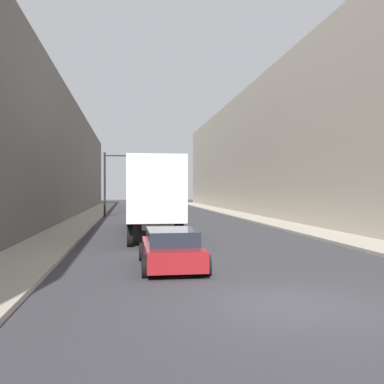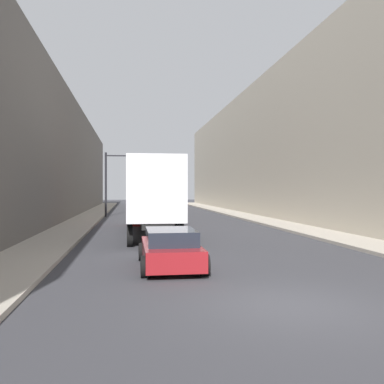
% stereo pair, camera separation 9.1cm
% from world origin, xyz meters
% --- Properties ---
extents(ground_plane, '(200.00, 200.00, 0.00)m').
position_xyz_m(ground_plane, '(0.00, 0.00, 0.00)').
color(ground_plane, '#38383D').
extents(sidewalk_right, '(2.51, 80.00, 0.15)m').
position_xyz_m(sidewalk_right, '(7.15, 30.00, 0.07)').
color(sidewalk_right, '#B2A899').
rests_on(sidewalk_right, ground).
extents(sidewalk_left, '(2.51, 80.00, 0.15)m').
position_xyz_m(sidewalk_left, '(-7.15, 30.00, 0.07)').
color(sidewalk_left, '#B2A899').
rests_on(sidewalk_left, ground).
extents(building_right, '(6.00, 80.00, 13.02)m').
position_xyz_m(building_right, '(11.41, 30.00, 6.51)').
color(building_right, '#BCB29E').
rests_on(building_right, ground).
extents(building_left, '(6.00, 80.00, 10.84)m').
position_xyz_m(building_left, '(-11.41, 30.00, 5.42)').
color(building_left, '#66605B').
rests_on(building_left, ground).
extents(semi_truck, '(2.60, 13.97, 4.07)m').
position_xyz_m(semi_truck, '(-2.33, 15.93, 2.32)').
color(semi_truck, silver).
rests_on(semi_truck, ground).
extents(sedan_car, '(2.00, 4.31, 1.27)m').
position_xyz_m(sedan_car, '(-2.16, 4.96, 0.61)').
color(sedan_car, maroon).
rests_on(sedan_car, ground).
extents(traffic_signal_gantry, '(7.33, 0.35, 6.06)m').
position_xyz_m(traffic_signal_gantry, '(-3.93, 32.17, 4.26)').
color(traffic_signal_gantry, black).
rests_on(traffic_signal_gantry, ground).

